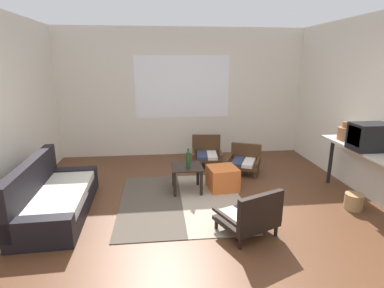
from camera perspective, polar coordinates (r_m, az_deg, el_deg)
The scene contains 14 objects.
ground_plane at distance 4.09m, azimuth 1.79°, elevation -14.19°, with size 7.80×7.80×0.00m, color #56331E.
far_wall_with_window at distance 6.64m, azimuth -1.84°, elevation 9.55°, with size 5.60×0.13×2.70m.
area_rug at distance 4.58m, azimuth -1.95°, elevation -10.71°, with size 1.81×2.03×0.01m.
couch at distance 4.54m, azimuth -24.63°, elevation -9.28°, with size 0.82×1.81×0.76m.
coffee_table at distance 4.81m, azimuth -0.98°, elevation -5.30°, with size 0.49×0.49×0.42m.
armchair_by_window at distance 6.08m, azimuth 2.75°, elevation -1.54°, with size 0.63×0.62×0.57m.
armchair_striped_foreground at distance 3.71m, azimuth 11.00°, elevation -13.17°, with size 0.79×0.75×0.60m.
armchair_corner at distance 5.75m, azimuth 9.79°, elevation -2.97°, with size 0.75×0.76×0.50m.
ottoman_orange at distance 4.96m, azimuth 5.75°, elevation -6.43°, with size 0.45×0.45×0.37m, color #D1662D.
console_shelf at distance 4.96m, azimuth 29.16°, elevation -1.67°, with size 0.38×1.55×0.83m.
crt_television at distance 4.79m, azimuth 30.48°, elevation 1.16°, with size 0.49×0.35×0.37m.
clay_vase at distance 5.27m, azimuth 26.72°, elevation 1.87°, with size 0.20×0.20×0.28m.
glass_bottle at distance 4.67m, azimuth -0.71°, elevation -2.94°, with size 0.06×0.06×0.31m.
wicker_basket at distance 4.89m, azimuth 28.12°, elevation -9.50°, with size 0.25×0.25×0.22m, color #9E7A4C.
Camera 1 is at (-0.51, -3.52, 2.01)m, focal length 28.36 mm.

